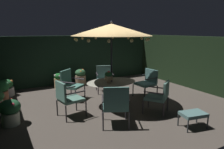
{
  "coord_description": "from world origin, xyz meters",
  "views": [
    {
      "loc": [
        -3.13,
        -5.51,
        2.3
      ],
      "look_at": [
        -0.16,
        -0.22,
        0.98
      ],
      "focal_mm": 32.75,
      "sensor_mm": 36.0,
      "label": 1
    }
  ],
  "objects": [
    {
      "name": "patio_chair_south",
      "position": [
        -1.64,
        -0.43,
        0.58
      ],
      "size": [
        0.71,
        0.66,
        1.0
      ],
      "color": "#2C2A2C",
      "rests_on": "ground_plane"
    },
    {
      "name": "ground_plane",
      "position": [
        0.0,
        0.0,
        -0.01
      ],
      "size": [
        7.68,
        6.72,
        0.02
      ],
      "primitive_type": "cube",
      "color": "#4A413A"
    },
    {
      "name": "ottoman_footrest",
      "position": [
        0.79,
        -2.49,
        0.33
      ],
      "size": [
        0.65,
        0.5,
        0.38
      ],
      "color": "#2B3033",
      "rests_on": "ground_plane"
    },
    {
      "name": "patio_chair_east",
      "position": [
        0.33,
        1.23,
        0.55
      ],
      "size": [
        0.77,
        0.76,
        0.97
      ],
      "color": "#322930",
      "rests_on": "ground_plane"
    },
    {
      "name": "patio_umbrella",
      "position": [
        -0.16,
        -0.19,
        2.31
      ],
      "size": [
        2.38,
        2.38,
        2.56
      ],
      "color": "#2A2B34",
      "rests_on": "ground_plane"
    },
    {
      "name": "patio_chair_southwest",
      "position": [
        -0.81,
        -1.54,
        0.59
      ],
      "size": [
        0.84,
        0.84,
        1.04
      ],
      "color": "#323033",
      "rests_on": "ground_plane"
    },
    {
      "name": "patio_dining_table",
      "position": [
        -0.16,
        -0.19,
        0.61
      ],
      "size": [
        1.58,
        1.16,
        0.76
      ],
      "color": "#292E2E",
      "rests_on": "ground_plane"
    },
    {
      "name": "potted_plant_front_corner",
      "position": [
        -0.13,
        2.58,
        0.34
      ],
      "size": [
        0.46,
        0.46,
        0.68
      ],
      "color": "#856C53",
      "rests_on": "ground_plane"
    },
    {
      "name": "hedge_backdrop_right",
      "position": [
        3.69,
        0.0,
        1.04
      ],
      "size": [
        0.3,
        6.72,
        2.07
      ],
      "primitive_type": "cube",
      "color": "black",
      "rests_on": "ground_plane"
    },
    {
      "name": "potted_plant_back_right",
      "position": [
        -2.99,
        2.43,
        0.29
      ],
      "size": [
        0.51,
        0.51,
        0.6
      ],
      "color": "beige",
      "rests_on": "ground_plane"
    },
    {
      "name": "potted_plant_left_near",
      "position": [
        -3.18,
        1.6,
        0.42
      ],
      "size": [
        0.55,
        0.55,
        0.76
      ],
      "color": "#A25D41",
      "rests_on": "ground_plane"
    },
    {
      "name": "hedge_backdrop_rear",
      "position": [
        0.0,
        3.21,
        1.04
      ],
      "size": [
        7.68,
        0.3,
        2.07
      ],
      "primitive_type": "cube",
      "color": "black",
      "rests_on": "ground_plane"
    },
    {
      "name": "patio_chair_north",
      "position": [
        0.7,
        -1.41,
        0.53
      ],
      "size": [
        0.82,
        0.82,
        0.92
      ],
      "color": "#31292F",
      "rests_on": "ground_plane"
    },
    {
      "name": "potted_plant_back_left",
      "position": [
        -1.09,
        2.56,
        0.32
      ],
      "size": [
        0.35,
        0.36,
        0.61
      ],
      "color": "tan",
      "rests_on": "ground_plane"
    },
    {
      "name": "patio_chair_southeast",
      "position": [
        -1.11,
        0.97,
        0.57
      ],
      "size": [
        0.85,
        0.85,
        1.0
      ],
      "color": "#312C33",
      "rests_on": "ground_plane"
    },
    {
      "name": "patio_chair_northeast",
      "position": [
        1.34,
        -0.09,
        0.56
      ],
      "size": [
        0.65,
        0.68,
        0.96
      ],
      "color": "#2D2F2E",
      "rests_on": "ground_plane"
    },
    {
      "name": "potted_plant_left_far",
      "position": [
        -3.01,
        -0.18,
        0.36
      ],
      "size": [
        0.52,
        0.52,
        0.65
      ],
      "color": "beige",
      "rests_on": "ground_plane"
    },
    {
      "name": "centerpiece_planter",
      "position": [
        -0.31,
        -0.28,
        0.96
      ],
      "size": [
        0.24,
        0.24,
        0.35
      ],
      "color": "tan",
      "rests_on": "patio_dining_table"
    }
  ]
}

